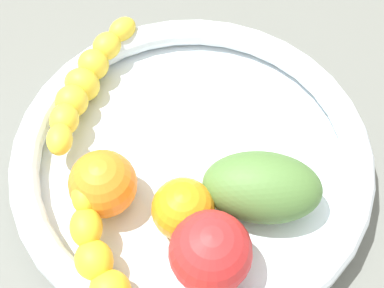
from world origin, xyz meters
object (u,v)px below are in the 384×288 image
(orange_front, at_px, (183,209))
(orange_mid_left, at_px, (103,184))
(banana_draped_left, at_px, (117,282))
(tomato_red, at_px, (215,251))
(banana_draped_right, at_px, (86,82))
(fruit_bowl, at_px, (192,156))
(mango_green, at_px, (262,187))

(orange_front, distance_m, orange_mid_left, 0.08)
(banana_draped_left, relative_size, tomato_red, 2.50)
(banana_draped_right, bearing_deg, fruit_bowl, 136.68)
(orange_front, xyz_separation_m, orange_mid_left, (0.07, -0.03, 0.00))
(mango_green, bearing_deg, tomato_red, 46.73)
(banana_draped_left, distance_m, orange_front, 0.09)
(banana_draped_left, bearing_deg, orange_front, -137.20)
(fruit_bowl, relative_size, mango_green, 3.26)
(banana_draped_left, distance_m, tomato_red, 0.09)
(banana_draped_left, bearing_deg, tomato_red, -171.80)
(tomato_red, xyz_separation_m, mango_green, (-0.05, -0.06, -0.00))
(fruit_bowl, distance_m, mango_green, 0.08)
(fruit_bowl, bearing_deg, tomato_red, 92.04)
(mango_green, bearing_deg, banana_draped_right, -43.85)
(fruit_bowl, xyz_separation_m, orange_front, (0.02, 0.07, 0.02))
(orange_front, distance_m, tomato_red, 0.05)
(fruit_bowl, relative_size, orange_front, 6.23)
(orange_front, bearing_deg, mango_green, -171.98)
(orange_front, height_order, mango_green, mango_green)
(orange_mid_left, bearing_deg, banana_draped_left, 94.60)
(orange_mid_left, bearing_deg, mango_green, 170.78)
(orange_front, height_order, orange_mid_left, orange_mid_left)
(banana_draped_right, height_order, orange_mid_left, orange_mid_left)
(tomato_red, height_order, mango_green, tomato_red)
(fruit_bowl, height_order, orange_mid_left, orange_mid_left)
(banana_draped_left, xyz_separation_m, mango_green, (-0.14, -0.07, 0.00))
(fruit_bowl, height_order, orange_front, orange_front)
(banana_draped_right, distance_m, mango_green, 0.22)
(banana_draped_right, relative_size, orange_mid_left, 2.80)
(tomato_red, bearing_deg, banana_draped_right, -63.20)
(fruit_bowl, height_order, banana_draped_right, banana_draped_right)
(tomato_red, bearing_deg, orange_front, -64.84)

